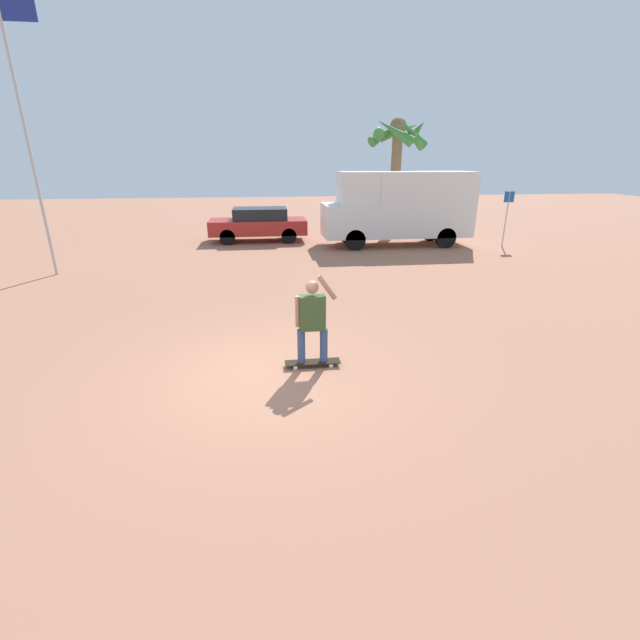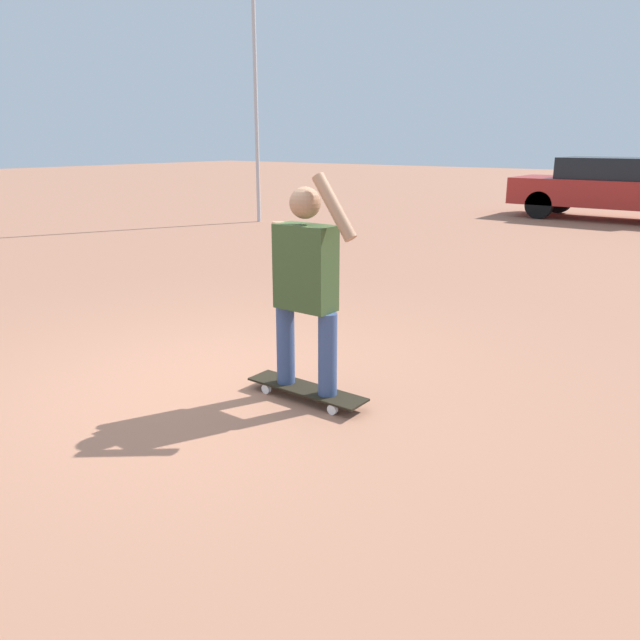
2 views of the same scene
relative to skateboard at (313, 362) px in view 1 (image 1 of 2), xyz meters
The scene contains 8 objects.
ground_plane 0.82m from the skateboard, 163.68° to the right, with size 80.00×80.00×0.00m, color #A36B51.
skateboard is the anchor object (origin of this frame).
person_skateboarder 0.88m from the skateboard, behind, with size 0.73×0.23×1.62m.
camper_van 12.64m from the skateboard, 65.93° to the left, with size 6.36×2.06×3.10m.
parked_car_red 13.35m from the skateboard, 94.30° to the left, with size 4.40×1.84×1.50m.
palm_tree_near_van 16.37m from the skateboard, 68.51° to the left, with size 2.71×3.00×5.51m.
flagpole 11.73m from the skateboard, 134.08° to the left, with size 1.01×0.12×8.00m.
street_sign 14.30m from the skateboard, 47.85° to the left, with size 0.44×0.06×2.31m.
Camera 1 is at (0.02, -6.72, 3.50)m, focal length 24.00 mm.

